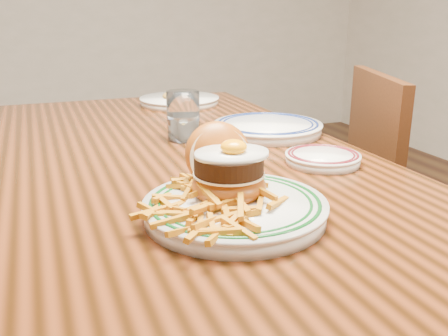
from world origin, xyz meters
name	(u,v)px	position (x,y,z in m)	size (l,w,h in m)	color
table	(180,188)	(0.00, 0.00, 0.66)	(0.85, 1.60, 0.75)	black
chair_right	(407,214)	(0.71, 0.00, 0.48)	(0.54, 0.54, 0.90)	#3F1F0D
main_plate	(232,192)	(-0.02, -0.38, 0.79)	(0.30, 0.31, 0.15)	white
side_plate	(323,157)	(0.27, -0.19, 0.76)	(0.16, 0.17, 0.03)	white
rear_plate	(268,127)	(0.28, 0.10, 0.77)	(0.30, 0.30, 0.03)	white
water_glass	(183,119)	(0.05, 0.12, 0.81)	(0.08, 0.08, 0.13)	white
far_plate	(180,100)	(0.17, 0.60, 0.77)	(0.28, 0.28, 0.05)	white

